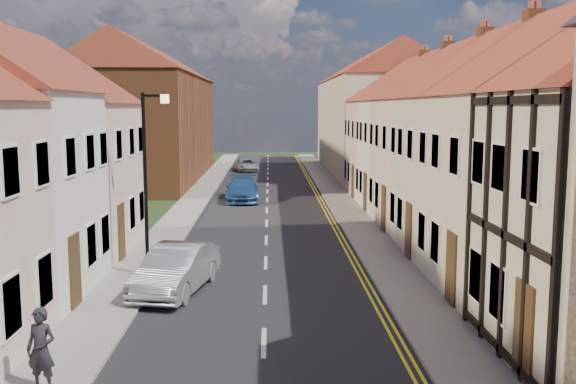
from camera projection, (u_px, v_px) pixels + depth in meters
name	position (u px, v px, depth m)	size (l,w,h in m)	color
road	(267.00, 224.00, 31.32)	(7.00, 90.00, 0.02)	black
pavement_left	(176.00, 223.00, 31.19)	(1.80, 90.00, 0.12)	gray
pavement_right	(356.00, 222.00, 31.44)	(1.80, 90.00, 0.12)	gray
cottage_r_white_near	(574.00, 147.00, 19.21)	(8.30, 6.00, 9.00)	#B4AD97
cottage_r_cream_mid	(508.00, 138.00, 24.56)	(8.30, 5.20, 9.00)	#B4AD97
cottage_r_pink	(465.00, 133.00, 29.91)	(8.30, 6.00, 9.00)	beige
cottage_r_white_far	(435.00, 129.00, 35.26)	(8.30, 5.20, 9.00)	white
cottage_r_cream_far	(414.00, 126.00, 40.61)	(8.30, 6.00, 9.00)	beige
cottage_l_pink	(21.00, 141.00, 24.38)	(8.30, 6.30, 8.80)	beige
block_right_far	(375.00, 111.00, 55.67)	(8.30, 24.20, 10.50)	#B4AD97
block_left_far	(149.00, 112.00, 50.18)	(8.30, 24.20, 10.50)	brown
lamppost	(148.00, 173.00, 20.84)	(0.88, 0.15, 6.00)	black
car_mid	(177.00, 269.00, 19.65)	(1.54, 4.41, 1.45)	gray
car_far	(242.00, 189.00, 38.91)	(1.97, 4.84, 1.40)	navy
car_distant	(246.00, 165.00, 56.86)	(1.83, 3.96, 1.10)	#B3B5BB
pedestrian_left_b	(41.00, 350.00, 12.50)	(0.61, 0.40, 1.67)	black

